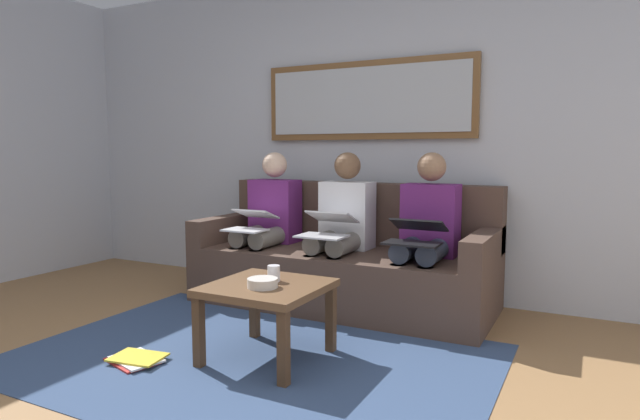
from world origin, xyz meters
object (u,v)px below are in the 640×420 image
Objects in this scene: couch at (345,262)px; person_right at (268,220)px; coffee_table at (267,295)px; laptop_white at (251,221)px; framed_mirror at (366,100)px; laptop_silver at (328,225)px; magazine_stack at (135,359)px; cup at (274,273)px; bowl at (263,283)px; person_middle at (342,224)px; person_left at (426,230)px; laptop_black at (416,233)px.

person_right reaches higher than couch.
laptop_white is (0.72, -0.91, 0.27)m from coffee_table.
couch is at bearing 90.00° from framed_mirror.
laptop_silver is 1.14× the size of magazine_stack.
bowl is at bearing 98.28° from cup.
laptop_white reaches higher than coffee_table.
laptop_white is at bearing -52.86° from bowl.
magazine_stack is (0.61, 0.38, -0.34)m from coffee_table.
framed_mirror is 2.01m from bowl.
cup is at bearing 94.21° from couch.
bowl is 1.44m from person_right.
couch reaches higher than cup.
magazine_stack is at bearing 94.27° from person_right.
person_right reaches higher than laptop_white.
framed_mirror is 5.11× the size of magazine_stack.
person_middle and person_right have the same top height.
laptop_silver reaches higher than magazine_stack.
bowl is 1.25m from laptop_white.
framed_mirror is 19.60× the size of cup.
coffee_table is at bearing 64.18° from person_left.
magazine_stack is at bearing 36.27° from cup.
couch is 1.30m from framed_mirror.
framed_mirror is 4.49× the size of laptop_silver.
coffee_table is at bearing 93.00° from framed_mirror.
person_left is at bearing -90.00° from laptop_black.
couch is 1.93× the size of person_right.
framed_mirror is at bearing -35.53° from person_left.
person_left is 3.25× the size of laptop_black.
cup is (-0.08, 1.54, -1.08)m from framed_mirror.
person_left is (-0.64, 0.46, -0.94)m from framed_mirror.
magazine_stack is (1.17, 1.53, -0.59)m from person_left.
framed_mirror reaches higher than laptop_silver.
person_middle reaches higher than laptop_white.
cup is 0.08× the size of person_left.
laptop_black is 0.31× the size of person_right.
coffee_table is 0.79m from magazine_stack.
laptop_silver is 0.34× the size of person_right.
laptop_black is 1.01× the size of magazine_stack.
magazine_stack is (-0.11, 1.53, -0.59)m from person_right.
framed_mirror reaches higher than laptop_black.
couch is 0.71m from person_left.
couch is 1.70m from magazine_stack.
bowl is 0.47× the size of laptop_black.
laptop_black is at bearing -123.48° from cup.
person_middle is 1.00× the size of person_right.
laptop_silver is (0.64, -0.01, 0.01)m from laptop_black.
laptop_black is (-0.64, 0.31, 0.31)m from couch.
magazine_stack is (0.53, 1.98, -1.53)m from framed_mirror.
magazine_stack is at bearing 31.73° from coffee_table.
person_right is at bearing 0.00° from person_middle.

